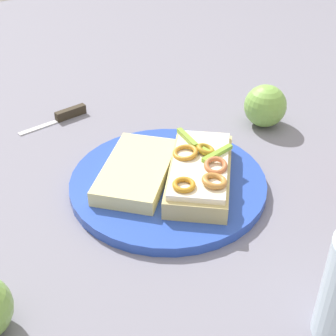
{
  "coord_description": "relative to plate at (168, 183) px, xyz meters",
  "views": [
    {
      "loc": [
        0.52,
        -0.26,
        0.45
      ],
      "look_at": [
        0.0,
        0.0,
        0.04
      ],
      "focal_mm": 54.17,
      "sensor_mm": 36.0,
      "label": 1
    }
  ],
  "objects": [
    {
      "name": "ground_plane",
      "position": [
        0.0,
        0.0,
        -0.01
      ],
      "size": [
        2.0,
        2.0,
        0.0
      ],
      "primitive_type": "plane",
      "color": "slate",
      "rests_on": "ground"
    },
    {
      "name": "plate",
      "position": [
        0.0,
        0.0,
        0.0
      ],
      "size": [
        0.28,
        0.28,
        0.02
      ],
      "primitive_type": "cylinder",
      "color": "#2A4BB6",
      "rests_on": "ground_plane"
    },
    {
      "name": "sandwich",
      "position": [
        0.03,
        0.04,
        0.03
      ],
      "size": [
        0.19,
        0.17,
        0.05
      ],
      "rotation": [
        0.0,
        0.0,
        5.69
      ],
      "color": "tan",
      "rests_on": "plate"
    },
    {
      "name": "bread_slice_side",
      "position": [
        -0.03,
        -0.04,
        0.02
      ],
      "size": [
        0.18,
        0.17,
        0.02
      ],
      "primitive_type": "cube",
      "rotation": [
        0.0,
        0.0,
        5.59
      ],
      "color": "beige",
      "rests_on": "plate"
    },
    {
      "name": "apple_1",
      "position": [
        -0.09,
        0.23,
        0.03
      ],
      "size": [
        0.1,
        0.1,
        0.07
      ],
      "primitive_type": "sphere",
      "rotation": [
        0.0,
        0.0,
        5.51
      ],
      "color": "#7CB24B",
      "rests_on": "ground_plane"
    },
    {
      "name": "knife",
      "position": [
        -0.26,
        -0.08,
        -0.0
      ],
      "size": [
        0.04,
        0.13,
        0.02
      ],
      "rotation": [
        0.0,
        0.0,
        4.92
      ],
      "color": "silver",
      "rests_on": "ground_plane"
    }
  ]
}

